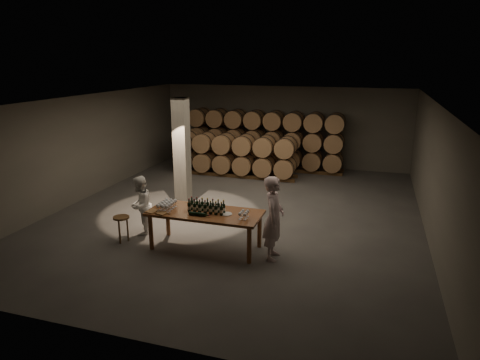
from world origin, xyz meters
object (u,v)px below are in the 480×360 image
(plate, at_px, (226,214))
(tasting_table, at_px, (205,216))
(notebook_near, at_px, (161,213))
(person_man, at_px, (274,218))
(person_woman, at_px, (140,205))
(stool, at_px, (121,221))
(bottle_cluster, at_px, (206,208))

(plate, bearing_deg, tasting_table, 178.43)
(notebook_near, xyz_separation_m, person_man, (2.50, 0.40, 0.02))
(plate, height_order, person_woman, person_woman)
(stool, bearing_deg, plate, 5.60)
(stool, distance_m, person_woman, 0.66)
(notebook_near, bearing_deg, person_man, 26.26)
(person_man, bearing_deg, person_woman, 80.08)
(plate, relative_size, person_man, 0.14)
(tasting_table, distance_m, notebook_near, 0.99)
(notebook_near, height_order, person_woman, person_woman)
(notebook_near, bearing_deg, bottle_cluster, 40.30)
(plate, xyz_separation_m, person_woman, (-2.39, 0.34, -0.16))
(bottle_cluster, distance_m, plate, 0.49)
(notebook_near, height_order, stool, notebook_near)
(stool, relative_size, person_man, 0.34)
(bottle_cluster, bearing_deg, person_woman, 169.62)
(person_man, bearing_deg, stool, 89.54)
(bottle_cluster, height_order, stool, bottle_cluster)
(person_man, relative_size, person_woman, 1.26)
(tasting_table, distance_m, person_man, 1.62)
(bottle_cluster, distance_m, notebook_near, 1.02)
(plate, xyz_separation_m, stool, (-2.57, -0.25, -0.38))
(plate, height_order, person_man, person_man)
(bottle_cluster, xyz_separation_m, notebook_near, (-0.93, -0.40, -0.10))
(person_woman, bearing_deg, plate, 71.99)
(notebook_near, relative_size, stool, 0.36)
(notebook_near, distance_m, stool, 1.24)
(tasting_table, bearing_deg, plate, -1.57)
(plate, height_order, notebook_near, notebook_near)
(bottle_cluster, relative_size, stool, 1.34)
(plate, relative_size, notebook_near, 1.13)
(notebook_near, bearing_deg, stool, -170.71)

